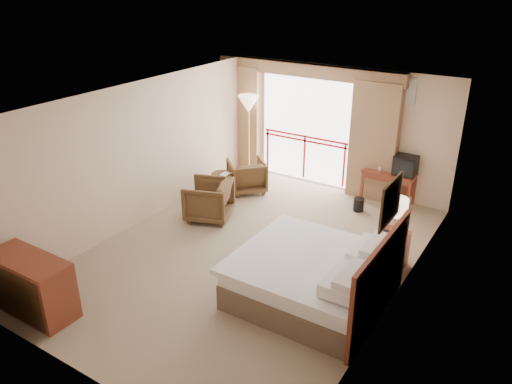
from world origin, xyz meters
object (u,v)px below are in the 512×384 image
Objects in this scene: table_lamp at (397,207)px; tv at (405,166)px; dresser at (31,285)px; nightstand at (391,251)px; side_table at (223,181)px; bed at (315,277)px; armchair_far at (247,191)px; floor_lamp at (249,107)px; desk at (390,178)px; wastebasket at (359,205)px; armchair_near at (209,218)px.

tv is (-0.58, 2.37, -0.19)m from table_lamp.
nightstand is at bearing 41.77° from dresser.
side_table is at bearing 172.25° from nightstand.
bed is 2.71× the size of armchair_far.
bed is at bearing -34.17° from side_table.
tv is 7.14m from dresser.
floor_lamp reaches higher than nightstand.
bed reaches higher than desk.
wastebasket is at bearing 100.19° from bed.
table_lamp reaches higher than armchair_near.
wastebasket is at bearing 129.46° from nightstand.
wastebasket is (-0.57, 3.17, -0.24)m from bed.
wastebasket is 0.32× the size of armchair_near.
side_table is (-3.41, -1.61, -0.54)m from tv.
bed is 3.63× the size of table_lamp.
armchair_near is (-3.03, -2.60, -0.90)m from tv.
wastebasket is at bearing 126.47° from table_lamp.
bed is 3.90m from tv.
table_lamp is 4.08m from armchair_far.
bed is 1.11× the size of floor_lamp.
bed is 4.02m from side_table.
bed is at bearing 33.90° from dresser.
wastebasket is at bearing -116.01° from tv.
armchair_far is 1.51× the size of side_table.
tv is at bearing 107.31° from nightstand.
bed is 1.78m from table_lamp.
floor_lamp reaches higher than wastebasket.
dresser is at bearing -134.88° from table_lamp.
armchair_near is 2.93m from floor_lamp.
floor_lamp is 6.17m from dresser.
desk is at bearing 93.14° from bed.
desk reaches higher than wastebasket.
armchair_near is 0.45× the size of floor_lamp.
table_lamp is 0.74× the size of armchair_far.
desk is 2.39× the size of tv.
side_table is (-4.00, 0.77, -0.73)m from table_lamp.
side_table is 0.39× the size of dresser.
bed reaches higher than wastebasket.
floor_lamp is (-0.59, 2.34, 1.66)m from armchair_near.
nightstand is 2.31× the size of wastebasket.
dresser is (-3.03, -6.36, -0.10)m from desk.
tv reaches higher than wastebasket.
side_table is 4.70m from dresser.
armchair_far is at bearing -171.13° from wastebasket.
floor_lamp reaches higher than bed.
armchair_near reaches higher than wastebasket.
armchair_far is (-3.72, 1.34, -0.31)m from nightstand.
dresser reaches higher than armchair_far.
tv is (0.30, -0.05, 0.35)m from desk.
table_lamp is 2.29m from wastebasket.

